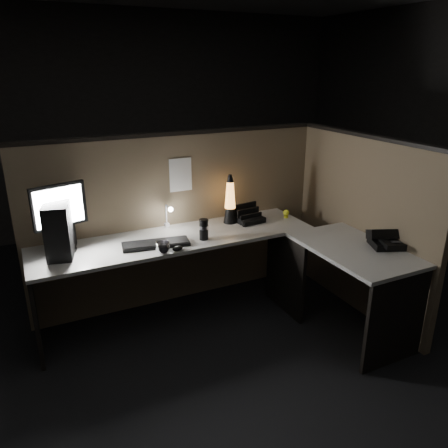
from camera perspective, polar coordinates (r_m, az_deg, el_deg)
name	(u,v)px	position (r m, az deg, el deg)	size (l,w,h in m)	color
floor	(226,348)	(3.48, 0.23, -15.91)	(6.00, 6.00, 0.00)	black
room_shell	(226,136)	(2.86, 0.27, 11.48)	(6.00, 6.00, 6.00)	silver
partition_back	(180,220)	(3.90, -5.78, 0.52)	(2.66, 0.06, 1.50)	brown
partition_right	(360,226)	(3.90, 17.38, -0.31)	(0.06, 1.66, 1.50)	brown
desk	(232,263)	(3.45, 1.07, -5.07)	(2.60, 1.60, 0.73)	beige
pc_tower	(59,228)	(3.39, -20.69, -0.51)	(0.17, 0.38, 0.40)	black
monitor	(60,211)	(3.40, -20.65, 1.55)	(0.39, 0.17, 0.52)	black
keyboard	(156,244)	(3.42, -8.88, -2.60)	(0.51, 0.17, 0.03)	black
mouse	(178,248)	(3.31, -6.08, -3.18)	(0.09, 0.06, 0.03)	black
clip_lamp	(168,215)	(3.73, -7.26, 1.21)	(0.04, 0.16, 0.21)	white
organizer	(249,217)	(3.90, 3.23, 0.90)	(0.25, 0.23, 0.17)	black
lava_lamp	(230,203)	(3.83, 0.80, 2.75)	(0.12, 0.12, 0.43)	black
travel_mug	(204,229)	(3.48, -2.66, -0.71)	(0.08, 0.08, 0.17)	black
steel_mug	(163,248)	(3.27, -8.01, -3.09)	(0.11, 0.11, 0.09)	silver
figurine	(286,213)	(4.03, 8.12, 1.47)	(0.06, 0.06, 0.06)	#FCFC27
pinned_paper	(181,175)	(3.75, -5.69, 6.41)	(0.20, 0.00, 0.28)	white
desk_phone	(386,239)	(3.58, 20.38, -1.89)	(0.30, 0.30, 0.15)	black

